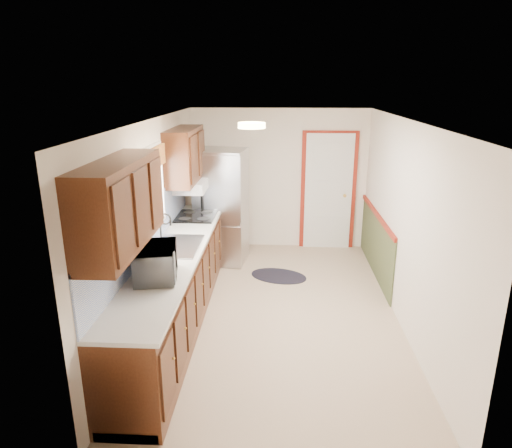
# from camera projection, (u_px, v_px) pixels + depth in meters

# --- Properties ---
(room_shell) EXTENTS (3.20, 5.20, 2.52)m
(room_shell) POSITION_uv_depth(u_px,v_px,m) (278.00, 222.00, 5.48)
(room_shell) COLOR tan
(room_shell) RESTS_ON ground
(kitchen_run) EXTENTS (0.63, 4.00, 2.20)m
(kitchen_run) POSITION_uv_depth(u_px,v_px,m) (173.00, 259.00, 5.38)
(kitchen_run) COLOR #3D1C0D
(kitchen_run) RESTS_ON ground
(back_wall_trim) EXTENTS (1.12, 2.30, 2.08)m
(back_wall_trim) POSITION_uv_depth(u_px,v_px,m) (338.00, 202.00, 7.63)
(back_wall_trim) COLOR maroon
(back_wall_trim) RESTS_ON ground
(ceiling_fixture) EXTENTS (0.30, 0.30, 0.06)m
(ceiling_fixture) POSITION_uv_depth(u_px,v_px,m) (252.00, 125.00, 4.95)
(ceiling_fixture) COLOR #FFD88C
(ceiling_fixture) RESTS_ON room_shell
(microwave) EXTENTS (0.43, 0.64, 0.40)m
(microwave) POSITION_uv_depth(u_px,v_px,m) (156.00, 259.00, 4.51)
(microwave) COLOR white
(microwave) RESTS_ON kitchen_run
(refrigerator) EXTENTS (0.84, 0.80, 1.82)m
(refrigerator) POSITION_uv_depth(u_px,v_px,m) (222.00, 206.00, 7.28)
(refrigerator) COLOR #B7B7BC
(refrigerator) RESTS_ON ground
(rug) EXTENTS (0.98, 0.78, 0.01)m
(rug) POSITION_uv_depth(u_px,v_px,m) (279.00, 276.00, 6.89)
(rug) COLOR black
(rug) RESTS_ON ground
(cooktop) EXTENTS (0.55, 0.66, 0.02)m
(cooktop) POSITION_uv_depth(u_px,v_px,m) (196.00, 216.00, 6.60)
(cooktop) COLOR black
(cooktop) RESTS_ON kitchen_run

